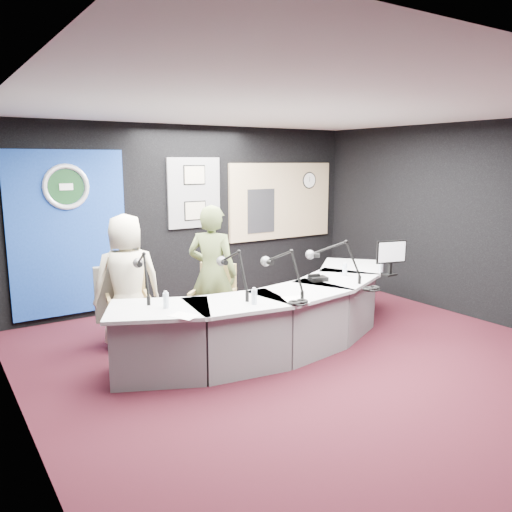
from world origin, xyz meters
TOP-DOWN VIEW (x-y plane):
  - ground at (0.00, 0.00)m, footprint 6.00×6.00m
  - ceiling at (0.00, 0.00)m, footprint 6.00×6.00m
  - wall_back at (0.00, 3.00)m, footprint 6.00×0.02m
  - wall_left at (-3.00, 0.00)m, footprint 0.02×6.00m
  - wall_right at (3.00, 0.00)m, footprint 0.02×6.00m
  - broadcast_desk at (-0.05, 0.55)m, footprint 4.50×1.90m
  - backdrop_panel at (-1.90, 2.97)m, footprint 1.60×0.05m
  - agency_seal at (-1.90, 2.93)m, footprint 0.63×0.07m
  - seal_center at (-1.90, 2.94)m, footprint 0.48×0.01m
  - pinboard at (0.05, 2.97)m, footprint 0.90×0.04m
  - framed_photo_upper at (0.05, 2.94)m, footprint 0.34×0.02m
  - framed_photo_lower at (0.05, 2.94)m, footprint 0.34×0.02m
  - booth_window_frame at (1.75, 2.97)m, footprint 2.12×0.06m
  - booth_glow at (1.75, 2.96)m, footprint 2.00×0.02m
  - equipment_rack at (1.30, 2.94)m, footprint 0.55×0.02m
  - wall_clock at (2.35, 2.94)m, footprint 0.28×0.01m
  - armchair_left at (-1.59, 1.52)m, footprint 0.57×0.57m
  - armchair_right at (-0.62, 1.15)m, footprint 0.68×0.68m
  - draped_jacket at (-1.66, 1.77)m, footprint 0.51×0.21m
  - person_man at (-1.59, 1.52)m, footprint 0.88×0.65m
  - person_woman at (-0.62, 1.15)m, footprint 0.72×0.75m
  - computer_monitor at (1.55, 0.22)m, footprint 0.38×0.11m
  - desk_phone at (0.55, 0.51)m, footprint 0.26×0.23m
  - headphones_near at (0.77, -0.20)m, footprint 0.23×0.23m
  - headphones_far at (-0.32, -0.20)m, footprint 0.22×0.22m
  - paper_stack at (-1.53, 0.07)m, footprint 0.29×0.33m
  - notepad at (-0.25, -0.07)m, footprint 0.32×0.38m
  - boom_mic_a at (-1.61, 0.92)m, footprint 0.24×0.73m
  - boom_mic_b at (-0.71, 0.48)m, footprint 0.16×0.74m
  - boom_mic_c at (-0.23, 0.19)m, footprint 0.19×0.74m
  - boom_mic_d at (0.66, 0.33)m, footprint 0.55×0.57m
  - water_bottles at (0.02, 0.29)m, footprint 3.23×0.56m

SIDE VIEW (x-z plane):
  - ground at x=0.00m, z-range 0.00..0.00m
  - broadcast_desk at x=-0.05m, z-range 0.00..0.75m
  - armchair_left at x=-1.59m, z-range 0.00..0.85m
  - armchair_right at x=-0.62m, z-range 0.00..0.85m
  - draped_jacket at x=-1.66m, z-range 0.27..0.97m
  - paper_stack at x=-1.53m, z-range 0.75..0.75m
  - notepad at x=-0.25m, z-range 0.75..0.75m
  - headphones_near at x=0.77m, z-range 0.75..0.79m
  - headphones_far at x=-0.32m, z-range 0.75..0.79m
  - desk_phone at x=0.55m, z-range 0.75..0.80m
  - person_man at x=-1.59m, z-range 0.00..1.64m
  - water_bottles at x=0.02m, z-range 0.75..0.93m
  - person_woman at x=-0.62m, z-range 0.00..1.73m
  - boom_mic_a at x=-1.61m, z-range 0.75..1.35m
  - boom_mic_b at x=-0.71m, z-range 0.75..1.35m
  - boom_mic_c at x=-0.23m, z-range 0.75..1.35m
  - boom_mic_d at x=0.66m, z-range 0.75..1.35m
  - computer_monitor at x=1.55m, z-range 0.94..1.20m
  - backdrop_panel at x=-1.90m, z-range 0.10..2.40m
  - wall_back at x=0.00m, z-range 0.00..2.80m
  - wall_left at x=-3.00m, z-range 0.00..2.80m
  - wall_right at x=3.00m, z-range 0.00..2.80m
  - equipment_rack at x=1.30m, z-range 1.03..1.78m
  - framed_photo_lower at x=0.05m, z-range 1.33..1.60m
  - booth_window_frame at x=1.75m, z-range 0.89..2.21m
  - booth_glow at x=1.75m, z-range 0.95..2.15m
  - pinboard at x=0.05m, z-range 1.20..2.30m
  - agency_seal at x=-1.90m, z-range 1.58..2.21m
  - seal_center at x=-1.90m, z-range 1.66..2.14m
  - wall_clock at x=2.35m, z-range 1.76..2.04m
  - framed_photo_upper at x=0.05m, z-range 1.89..2.17m
  - ceiling at x=0.00m, z-range 2.79..2.81m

